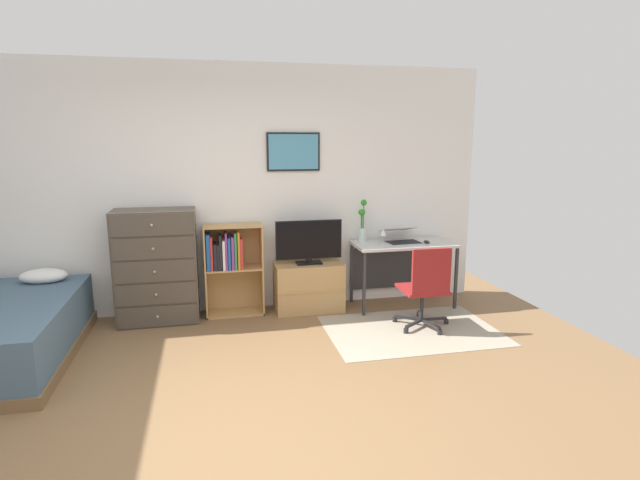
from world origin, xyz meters
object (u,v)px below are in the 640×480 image
laptop (401,236)px  bamboo_vase (362,223)px  bookshelf (229,262)px  computer_mouse (427,242)px  wine_glass (383,233)px  office_chair (426,286)px  desk (401,254)px  tv_stand (309,287)px  dresser (157,266)px  television (309,242)px

laptop → bamboo_vase: bearing=162.6°
bookshelf → computer_mouse: bookshelf is taller
wine_glass → office_chair: bearing=-73.3°
laptop → wine_glass: size_ratio=2.48×
desk → tv_stand: bearing=180.0°
dresser → desk: (2.70, 0.01, 0.00)m
television → wine_glass: size_ratio=4.10×
dresser → television: size_ratio=1.62×
office_chair → dresser: bearing=163.7°
tv_stand → laptop: 1.20m
television → wine_glass: bearing=-7.6°
office_chair → laptop: 0.90m
bookshelf → laptop: bearing=-1.8°
television → office_chair: bearing=-38.5°
bookshelf → desk: bearing=-1.4°
dresser → tv_stand: (1.62, 0.02, -0.33)m
dresser → bamboo_vase: bearing=2.6°
desk → wine_glass: size_ratio=6.34×
tv_stand → television: size_ratio=1.02×
bamboo_vase → television: bearing=-170.4°
bamboo_vase → desk: bearing=-11.0°
laptop → computer_mouse: laptop is taller
dresser → bamboo_vase: bamboo_vase is taller
television → wine_glass: (0.82, -0.11, 0.09)m
office_chair → bamboo_vase: bearing=113.9°
television → bamboo_vase: (0.64, 0.11, 0.17)m
desk → bamboo_vase: bamboo_vase is taller
office_chair → computer_mouse: (0.30, 0.70, 0.30)m
bookshelf → wine_glass: (1.69, -0.18, 0.28)m
desk → bookshelf: bearing=178.6°
laptop → dresser: bearing=175.8°
desk → office_chair: size_ratio=1.33×
tv_stand → laptop: bearing=-0.8°
computer_mouse → bamboo_vase: 0.76m
tv_stand → computer_mouse: bearing=-6.3°
television → dresser: bearing=179.7°
dresser → bookshelf: size_ratio=1.20×
desk → television: bearing=-178.8°
bookshelf → tv_stand: bearing=-3.1°
dresser → laptop: (2.69, 0.00, 0.21)m
dresser → desk: size_ratio=1.05×
television → laptop: size_ratio=1.65×
bookshelf → bamboo_vase: bearing=1.5°
desk → wine_glass: 0.41m
television → computer_mouse: (1.34, -0.12, -0.03)m
dresser → wine_glass: (2.43, -0.12, 0.28)m
bamboo_vase → bookshelf: bearing=-178.5°
desk → bamboo_vase: (-0.45, 0.09, 0.36)m
bamboo_vase → wine_glass: size_ratio=2.71×
computer_mouse → bamboo_vase: size_ratio=0.21×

